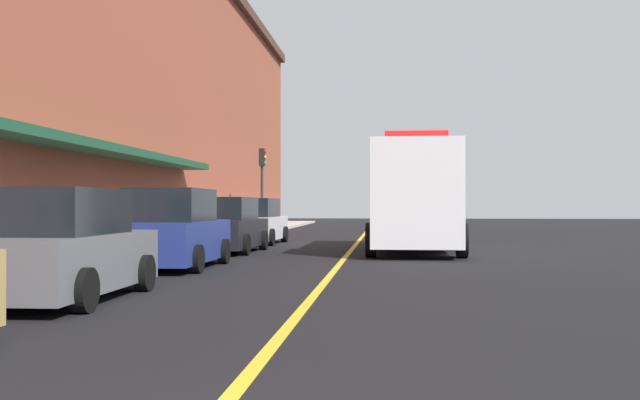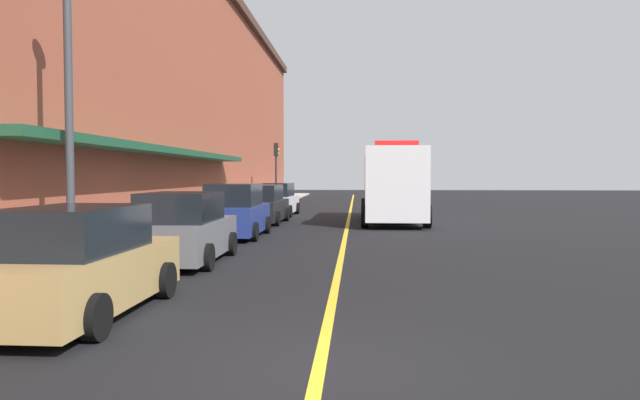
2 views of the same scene
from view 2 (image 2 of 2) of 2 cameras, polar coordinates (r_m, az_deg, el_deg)
name	(u,v)px [view 2 (image 2 of 2)]	position (r m, az deg, el deg)	size (l,w,h in m)	color
ground_plane	(349,216)	(31.70, 2.84, -1.56)	(112.00, 112.00, 0.00)	black
sidewalk_left	(235,214)	(32.38, -8.20, -1.36)	(2.40, 70.00, 0.15)	#ADA8A0
lane_center_stripe	(349,216)	(31.70, 2.84, -1.55)	(0.16, 70.00, 0.01)	gold
brick_building_left	(88,88)	(34.08, -21.46, 10.02)	(14.00, 64.00, 13.59)	brown
parked_car_0	(79,265)	(9.93, -22.20, -5.82)	(2.00, 4.47, 1.71)	#A5844C
parked_car_1	(183,230)	(15.19, -13.05, -2.82)	(2.10, 4.29, 1.77)	#595B60
parked_car_2	(235,212)	(21.07, -8.17, -1.19)	(2.04, 4.37, 1.89)	navy
parked_car_3	(262,205)	(26.92, -5.64, -0.52)	(2.14, 4.60, 1.75)	black
parked_car_4	(277,200)	(32.12, -4.17, -0.04)	(2.15, 4.62, 1.77)	silver
box_truck	(392,185)	(27.66, 7.00, 1.41)	(2.94, 8.51, 3.61)	silver
parking_meter_0	(133,219)	(15.98, -17.61, -1.77)	(0.14, 0.18, 1.33)	#4C4C51
street_lamp_left	(68,75)	(14.45, -23.08, 11.00)	(0.44, 0.44, 6.94)	#33383D
traffic_light_near	(276,161)	(41.83, -4.24, 3.72)	(0.38, 0.36, 4.30)	#232326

